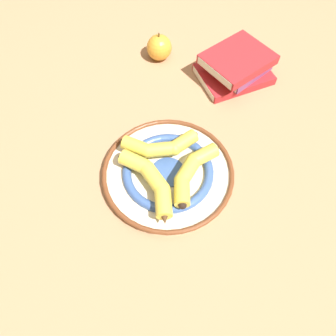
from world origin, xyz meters
The scene contains 7 objects.
ground_plane centered at (0.00, 0.00, 0.00)m, with size 2.80×2.80×0.00m, color #A87A56.
decorative_bowl centered at (-0.04, 0.03, 0.02)m, with size 0.32×0.32×0.03m.
banana_a centered at (0.02, 0.03, 0.05)m, with size 0.10×0.20×0.03m.
banana_b centered at (-0.07, -0.02, 0.05)m, with size 0.13×0.17×0.04m.
banana_c centered at (-0.07, 0.08, 0.05)m, with size 0.21×0.09×0.04m.
book_stack centered at (0.20, -0.29, 0.04)m, with size 0.19×0.21×0.09m.
apple centered at (0.37, -0.11, 0.04)m, with size 0.08×0.08×0.09m.
Camera 1 is at (-0.41, 0.18, 0.70)m, focal length 35.00 mm.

